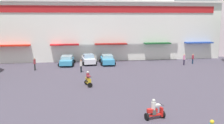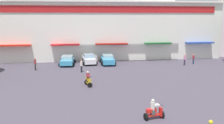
{
  "view_description": "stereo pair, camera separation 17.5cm",
  "coord_description": "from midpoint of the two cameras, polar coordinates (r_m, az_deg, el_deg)",
  "views": [
    {
      "loc": [
        -5.96,
        -11.73,
        7.3
      ],
      "look_at": [
        -2.03,
        15.0,
        2.5
      ],
      "focal_mm": 40.91,
      "sensor_mm": 36.0,
      "label": 1
    },
    {
      "loc": [
        -5.79,
        -11.75,
        7.3
      ],
      "look_at": [
        -2.03,
        15.0,
        2.5
      ],
      "focal_mm": 40.91,
      "sensor_mm": 36.0,
      "label": 2
    }
  ],
  "objects": [
    {
      "name": "parked_car_1",
      "position": [
        39.97,
        -5.42,
        0.64
      ],
      "size": [
        2.53,
        4.08,
        1.53
      ],
      "color": "white",
      "rests_on": "ground"
    },
    {
      "name": "parked_car_0",
      "position": [
        39.57,
        -10.17,
        0.38
      ],
      "size": [
        2.64,
        4.55,
        1.46
      ],
      "color": "#3C98C1",
      "rests_on": "ground"
    },
    {
      "name": "ground_plane",
      "position": [
        26.46,
        4.82,
        -5.98
      ],
      "size": [
        128.0,
        128.0,
        0.0
      ],
      "primitive_type": "plane",
      "color": "#494351"
    },
    {
      "name": "parked_car_2",
      "position": [
        39.71,
        -1.21,
        0.59
      ],
      "size": [
        2.43,
        4.51,
        1.48
      ],
      "color": "#3996C7",
      "rests_on": "ground"
    },
    {
      "name": "pedestrian_0",
      "position": [
        41.93,
        17.49,
        0.83
      ],
      "size": [
        0.42,
        0.42,
        1.57
      ],
      "color": "navy",
      "rests_on": "ground"
    },
    {
      "name": "pedestrian_3",
      "position": [
        36.63,
        -17.03,
        -0.22
      ],
      "size": [
        0.43,
        0.43,
        1.76
      ],
      "color": "black",
      "rests_on": "ground"
    },
    {
      "name": "scooter_rider_0",
      "position": [
        27.37,
        -5.54,
        -4.0
      ],
      "size": [
        0.81,
        1.53,
        1.61
      ],
      "color": "black",
      "rests_on": "ground"
    },
    {
      "name": "pedestrian_1",
      "position": [
        34.09,
        -7.08,
        -0.68
      ],
      "size": [
        0.46,
        0.46,
        1.71
      ],
      "color": "black",
      "rests_on": "ground"
    },
    {
      "name": "colonial_building",
      "position": [
        47.77,
        -1.33,
        11.24
      ],
      "size": [
        38.75,
        15.56,
        19.59
      ],
      "color": "white",
      "rests_on": "ground"
    },
    {
      "name": "scooter_rider_4",
      "position": [
        18.93,
        9.24,
        -10.72
      ],
      "size": [
        1.54,
        0.8,
        1.53
      ],
      "color": "black",
      "rests_on": "ground"
    },
    {
      "name": "pedestrian_2",
      "position": [
        40.41,
        15.69,
        0.73
      ],
      "size": [
        0.4,
        0.4,
        1.72
      ],
      "color": "#2C233C",
      "rests_on": "ground"
    }
  ]
}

